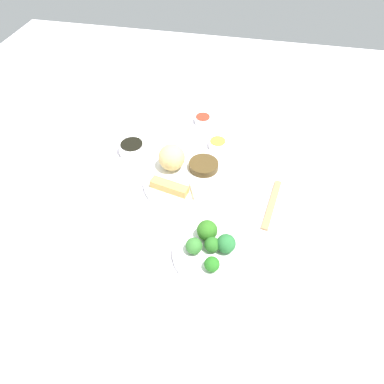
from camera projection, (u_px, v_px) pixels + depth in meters
tabletop at (177, 185)px, 1.15m from camera, size 2.20×2.20×0.02m
main_plate at (187, 181)px, 1.14m from camera, size 0.27×0.27×0.02m
rice_scoop at (172, 157)px, 1.14m from camera, size 0.08×0.08×0.08m
spring_roll at (169, 187)px, 1.09m from camera, size 0.06×0.12×0.03m
crab_rangoon_wonton at (203, 189)px, 1.09m from camera, size 0.09×0.09×0.01m
stir_fry_heap at (204, 166)px, 1.16m from camera, size 0.09×0.09×0.02m
broccoli_plate at (214, 252)px, 0.95m from camera, size 0.22×0.22×0.01m
broccoli_floret_0 at (226, 243)px, 0.93m from camera, size 0.05×0.05×0.05m
broccoli_floret_1 at (194, 246)px, 0.93m from camera, size 0.04×0.04×0.04m
broccoli_floret_2 at (207, 230)px, 0.96m from camera, size 0.06×0.06×0.06m
broccoli_floret_3 at (212, 264)px, 0.90m from camera, size 0.04×0.04×0.04m
broccoli_floret_5 at (212, 245)px, 0.94m from camera, size 0.04×0.04×0.04m
soy_sauce_bowl at (132, 148)px, 1.23m from camera, size 0.09×0.09×0.03m
soy_sauce_bowl_liquid at (131, 144)px, 1.22m from camera, size 0.07×0.07×0.00m
sauce_ramekin_sweet_and_sour at (203, 120)px, 1.36m from camera, size 0.06×0.06×0.02m
sauce_ramekin_sweet_and_sour_liquid at (203, 117)px, 1.35m from camera, size 0.05×0.05×0.00m
sauce_ramekin_hot_mustard at (218, 144)px, 1.26m from camera, size 0.06×0.06×0.02m
sauce_ramekin_hot_mustard_liquid at (218, 141)px, 1.25m from camera, size 0.05×0.05×0.00m
chopsticks_pair at (272, 204)px, 1.08m from camera, size 0.20×0.05×0.01m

